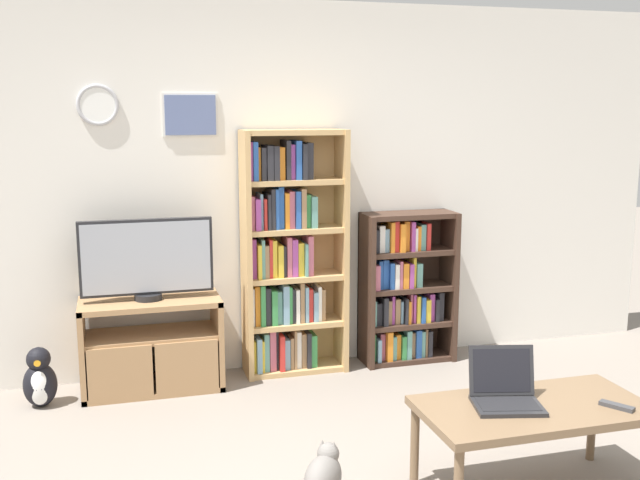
# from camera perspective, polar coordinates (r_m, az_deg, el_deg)

# --- Properties ---
(wall_back) EXTENTS (6.08, 0.09, 2.60)m
(wall_back) POSITION_cam_1_polar(r_m,az_deg,el_deg) (5.34, -3.58, 3.96)
(wall_back) COLOR silver
(wall_back) RESTS_ON ground_plane
(tv_stand) EXTENTS (0.92, 0.43, 0.62)m
(tv_stand) POSITION_cam_1_polar(r_m,az_deg,el_deg) (5.16, -12.70, -7.79)
(tv_stand) COLOR #9E754C
(tv_stand) RESTS_ON ground_plane
(television) EXTENTS (0.86, 0.18, 0.54)m
(television) POSITION_cam_1_polar(r_m,az_deg,el_deg) (5.02, -13.06, -1.41)
(television) COLOR black
(television) RESTS_ON tv_stand
(bookshelf_tall) EXTENTS (0.72, 0.29, 1.72)m
(bookshelf_tall) POSITION_cam_1_polar(r_m,az_deg,el_deg) (5.26, -2.50, -1.27)
(bookshelf_tall) COLOR tan
(bookshelf_tall) RESTS_ON ground_plane
(bookshelf_short) EXTENTS (0.69, 0.30, 1.12)m
(bookshelf_short) POSITION_cam_1_polar(r_m,az_deg,el_deg) (5.58, 6.33, -3.81)
(bookshelf_short) COLOR #3D281E
(bookshelf_short) RESTS_ON ground_plane
(coffee_table) EXTENTS (1.11, 0.57, 0.46)m
(coffee_table) POSITION_cam_1_polar(r_m,az_deg,el_deg) (3.84, 16.00, -12.65)
(coffee_table) COLOR brown
(coffee_table) RESTS_ON ground_plane
(laptop) EXTENTS (0.38, 0.35, 0.26)m
(laptop) POSITION_cam_1_polar(r_m,az_deg,el_deg) (3.78, 13.91, -11.08)
(laptop) COLOR #232326
(laptop) RESTS_ON coffee_table
(remote_near_laptop) EXTENTS (0.12, 0.16, 0.02)m
(remote_near_laptop) POSITION_cam_1_polar(r_m,az_deg,el_deg) (3.91, 21.67, -11.68)
(remote_near_laptop) COLOR #38383A
(remote_near_laptop) RESTS_ON coffee_table
(cat) EXTENTS (0.30, 0.52, 0.27)m
(cat) POSITION_cam_1_polar(r_m,az_deg,el_deg) (3.80, 0.29, -17.53)
(cat) COLOR slate
(cat) RESTS_ON ground_plane
(penguin_figurine) EXTENTS (0.21, 0.19, 0.39)m
(penguin_figurine) POSITION_cam_1_polar(r_m,az_deg,el_deg) (5.12, -20.57, -9.95)
(penguin_figurine) COLOR black
(penguin_figurine) RESTS_ON ground_plane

